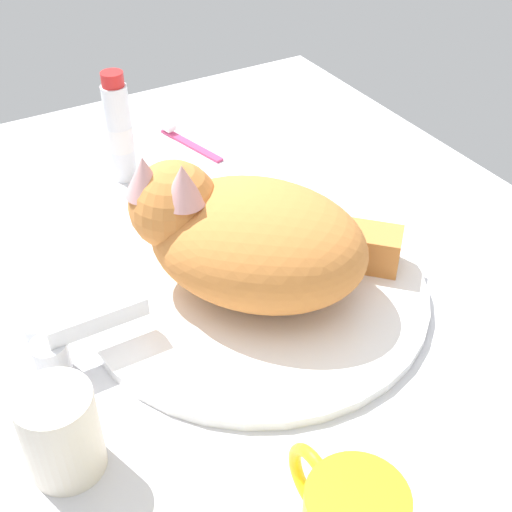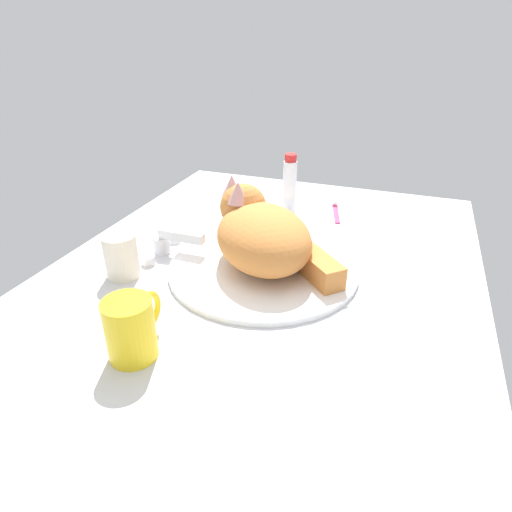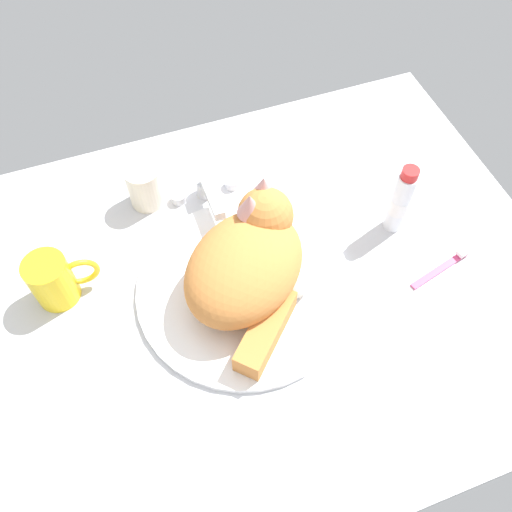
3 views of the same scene
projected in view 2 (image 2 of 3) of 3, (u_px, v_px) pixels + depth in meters
The scene contains 8 objects.
ground_plane at pixel (263, 277), 88.03cm from camera, with size 110.00×82.50×3.00cm, color silver.
sink_basin at pixel (263, 268), 87.06cm from camera, with size 37.21×37.21×1.13cm, color white.
faucet at pixel (168, 243), 92.37cm from camera, with size 13.67×11.75×5.71cm.
cat at pixel (262, 233), 84.92cm from camera, with size 29.03×30.90×15.38cm.
coffee_mug at pixel (132, 328), 63.28cm from camera, with size 11.55×7.19×9.49cm.
rinse_cup at pixel (121, 256), 83.56cm from camera, with size 6.39×6.39×8.61cm.
toothpaste_bottle at pixel (290, 186), 110.17cm from camera, with size 3.47×3.47×15.22cm.
toothbrush at pixel (336, 210), 113.36cm from camera, with size 12.96×4.46×1.60cm.
Camera 2 is at (-71.62, -24.24, 43.81)cm, focal length 30.93 mm.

